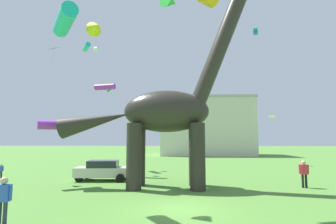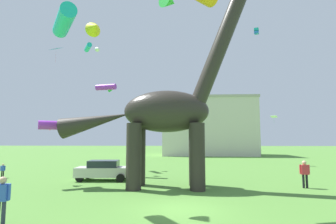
{
  "view_description": "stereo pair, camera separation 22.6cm",
  "coord_description": "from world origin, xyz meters",
  "px_view_note": "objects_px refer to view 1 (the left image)",
  "views": [
    {
      "loc": [
        -0.09,
        -12.63,
        3.2
      ],
      "look_at": [
        -0.84,
        6.03,
        5.14
      ],
      "focal_mm": 28.27,
      "sensor_mm": 36.0,
      "label": 1
    },
    {
      "loc": [
        0.14,
        -12.62,
        3.2
      ],
      "look_at": [
        -0.84,
        6.03,
        5.14
      ],
      "focal_mm": 28.27,
      "sensor_mm": 36.0,
      "label": 2
    }
  ],
  "objects_px": {
    "person_vendor_side": "(3,196)",
    "kite_mid_left": "(256,32)",
    "kite_apex": "(106,87)",
    "kite_far_right": "(72,22)",
    "parked_sedan_left": "(103,170)",
    "kite_drifting": "(272,117)",
    "kite_high_left": "(55,125)",
    "kite_far_left": "(89,47)",
    "person_far_spectator": "(304,171)",
    "person_photographer": "(1,169)",
    "dinosaur_sculpture": "(165,111)",
    "kite_mid_center": "(54,48)"
  },
  "relations": [
    {
      "from": "kite_drifting",
      "to": "kite_mid_center",
      "type": "height_order",
      "value": "kite_mid_center"
    },
    {
      "from": "person_vendor_side",
      "to": "kite_mid_left",
      "type": "distance_m",
      "value": 21.45
    },
    {
      "from": "kite_far_left",
      "to": "kite_drifting",
      "type": "bearing_deg",
      "value": 10.96
    },
    {
      "from": "kite_apex",
      "to": "kite_drifting",
      "type": "bearing_deg",
      "value": 27.27
    },
    {
      "from": "dinosaur_sculpture",
      "to": "parked_sedan_left",
      "type": "bearing_deg",
      "value": 168.19
    },
    {
      "from": "person_far_spectator",
      "to": "kite_mid_center",
      "type": "xyz_separation_m",
      "value": [
        -26.09,
        17.51,
        15.04
      ]
    },
    {
      "from": "person_far_spectator",
      "to": "kite_mid_center",
      "type": "relative_size",
      "value": 0.8
    },
    {
      "from": "person_photographer",
      "to": "kite_apex",
      "type": "xyz_separation_m",
      "value": [
        7.88,
        2.9,
        7.46
      ]
    },
    {
      "from": "parked_sedan_left",
      "to": "person_vendor_side",
      "type": "distance_m",
      "value": 10.98
    },
    {
      "from": "parked_sedan_left",
      "to": "person_far_spectator",
      "type": "relative_size",
      "value": 2.42
    },
    {
      "from": "dinosaur_sculpture",
      "to": "person_photographer",
      "type": "height_order",
      "value": "dinosaur_sculpture"
    },
    {
      "from": "person_far_spectator",
      "to": "kite_far_right",
      "type": "bearing_deg",
      "value": -48.83
    },
    {
      "from": "parked_sedan_left",
      "to": "person_photographer",
      "type": "height_order",
      "value": "parked_sedan_left"
    },
    {
      "from": "person_far_spectator",
      "to": "kite_apex",
      "type": "distance_m",
      "value": 18.04
    },
    {
      "from": "dinosaur_sculpture",
      "to": "kite_apex",
      "type": "xyz_separation_m",
      "value": [
        -6.03,
        6.7,
        3.05
      ]
    },
    {
      "from": "parked_sedan_left",
      "to": "person_photographer",
      "type": "relative_size",
      "value": 3.69
    },
    {
      "from": "person_photographer",
      "to": "dinosaur_sculpture",
      "type": "bearing_deg",
      "value": 53.22
    },
    {
      "from": "person_photographer",
      "to": "kite_mid_left",
      "type": "distance_m",
      "value": 24.54
    },
    {
      "from": "kite_far_left",
      "to": "kite_far_right",
      "type": "distance_m",
      "value": 18.75
    },
    {
      "from": "person_far_spectator",
      "to": "kite_drifting",
      "type": "height_order",
      "value": "kite_drifting"
    },
    {
      "from": "dinosaur_sculpture",
      "to": "kite_mid_center",
      "type": "xyz_separation_m",
      "value": [
        -16.81,
        17.82,
        11.01
      ]
    },
    {
      "from": "person_far_spectator",
      "to": "person_photographer",
      "type": "bearing_deg",
      "value": -79.21
    },
    {
      "from": "person_far_spectator",
      "to": "person_vendor_side",
      "type": "distance_m",
      "value": 17.15
    },
    {
      "from": "person_vendor_side",
      "to": "dinosaur_sculpture",
      "type": "bearing_deg",
      "value": -165.05
    },
    {
      "from": "parked_sedan_left",
      "to": "person_far_spectator",
      "type": "height_order",
      "value": "person_far_spectator"
    },
    {
      "from": "person_photographer",
      "to": "kite_high_left",
      "type": "height_order",
      "value": "kite_high_left"
    },
    {
      "from": "kite_high_left",
      "to": "person_photographer",
      "type": "bearing_deg",
      "value": 151.71
    },
    {
      "from": "kite_mid_center",
      "to": "person_far_spectator",
      "type": "bearing_deg",
      "value": -33.86
    },
    {
      "from": "kite_mid_left",
      "to": "person_vendor_side",
      "type": "bearing_deg",
      "value": -137.04
    },
    {
      "from": "person_vendor_side",
      "to": "kite_apex",
      "type": "height_order",
      "value": "kite_apex"
    },
    {
      "from": "person_photographer",
      "to": "kite_drifting",
      "type": "distance_m",
      "value": 30.21
    },
    {
      "from": "kite_mid_left",
      "to": "kite_high_left",
      "type": "distance_m",
      "value": 18.05
    },
    {
      "from": "kite_far_left",
      "to": "kite_drifting",
      "type": "xyz_separation_m",
      "value": [
        22.75,
        4.4,
        -8.01
      ]
    },
    {
      "from": "kite_far_left",
      "to": "kite_apex",
      "type": "bearing_deg",
      "value": -55.21
    },
    {
      "from": "person_photographer",
      "to": "kite_high_left",
      "type": "xyz_separation_m",
      "value": [
        5.91,
        -3.18,
        3.49
      ]
    },
    {
      "from": "kite_drifting",
      "to": "kite_high_left",
      "type": "distance_m",
      "value": 26.37
    },
    {
      "from": "kite_apex",
      "to": "kite_far_right",
      "type": "height_order",
      "value": "kite_far_right"
    },
    {
      "from": "kite_far_left",
      "to": "parked_sedan_left",
      "type": "bearing_deg",
      "value": -62.84
    },
    {
      "from": "person_photographer",
      "to": "kite_mid_center",
      "type": "distance_m",
      "value": 21.04
    },
    {
      "from": "kite_apex",
      "to": "kite_far_right",
      "type": "bearing_deg",
      "value": -82.91
    },
    {
      "from": "parked_sedan_left",
      "to": "kite_far_left",
      "type": "relative_size",
      "value": 2.03
    },
    {
      "from": "parked_sedan_left",
      "to": "person_far_spectator",
      "type": "xyz_separation_m",
      "value": [
        14.32,
        -2.56,
        0.28
      ]
    },
    {
      "from": "dinosaur_sculpture",
      "to": "kite_drifting",
      "type": "distance_m",
      "value": 21.01
    },
    {
      "from": "person_photographer",
      "to": "person_vendor_side",
      "type": "xyz_separation_m",
      "value": [
        8.23,
        -11.88,
        0.37
      ]
    },
    {
      "from": "person_photographer",
      "to": "person_far_spectator",
      "type": "xyz_separation_m",
      "value": [
        23.19,
        -3.49,
        0.37
      ]
    },
    {
      "from": "kite_far_left",
      "to": "kite_high_left",
      "type": "relative_size",
      "value": 0.9
    },
    {
      "from": "person_far_spectator",
      "to": "kite_mid_left",
      "type": "relative_size",
      "value": 3.58
    },
    {
      "from": "kite_mid_left",
      "to": "person_far_spectator",
      "type": "bearing_deg",
      "value": -67.33
    },
    {
      "from": "kite_drifting",
      "to": "dinosaur_sculpture",
      "type": "bearing_deg",
      "value": -128.16
    },
    {
      "from": "parked_sedan_left",
      "to": "kite_high_left",
      "type": "relative_size",
      "value": 1.84
    }
  ]
}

